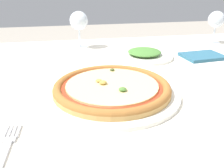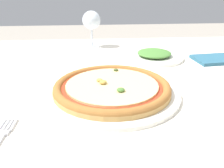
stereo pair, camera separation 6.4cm
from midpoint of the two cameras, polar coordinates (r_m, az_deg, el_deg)
The scene contains 5 objects.
dining_table at distance 0.81m, azimuth 11.39°, elevation -3.79°, with size 1.25×1.03×0.72m.
pizza_plate at distance 0.64m, azimuth 2.84°, elevation -1.15°, with size 0.35×0.35×0.04m.
wine_glass_far_right at distance 1.07m, azimuth -2.99°, elevation 14.13°, with size 0.08×0.08×0.15m.
side_plate at distance 0.95m, azimuth 11.51°, elevation 6.39°, with size 0.22×0.22×0.03m.
napkin_folded at distance 1.00m, azimuth 24.27°, elevation 5.15°, with size 0.16×0.13×0.01m.
Camera 2 is at (-0.18, -0.70, 1.00)m, focal length 40.00 mm.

